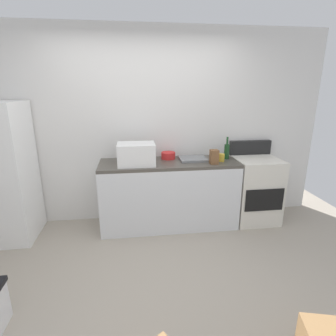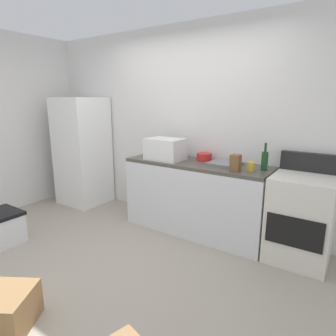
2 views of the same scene
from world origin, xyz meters
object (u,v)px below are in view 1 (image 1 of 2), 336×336
(microwave, at_px, (136,154))
(stove_oven, at_px, (254,188))
(refrigerator, at_px, (0,174))
(wine_bottle, at_px, (227,151))
(mixing_bowl, at_px, (168,156))
(knife_block, at_px, (214,157))
(coffee_mug, at_px, (221,158))

(microwave, bearing_deg, stove_oven, 2.85)
(refrigerator, height_order, stove_oven, refrigerator)
(wine_bottle, distance_m, mixing_bowl, 0.79)
(knife_block, xyz_separation_m, mixing_bowl, (-0.54, 0.33, -0.04))
(microwave, height_order, wine_bottle, wine_bottle)
(stove_oven, relative_size, knife_block, 6.11)
(refrigerator, bearing_deg, mixing_bowl, 5.75)
(refrigerator, bearing_deg, microwave, -0.93)
(refrigerator, relative_size, mixing_bowl, 8.84)
(microwave, bearing_deg, refrigerator, 179.07)
(stove_oven, xyz_separation_m, wine_bottle, (-0.42, 0.05, 0.54))
(microwave, relative_size, wine_bottle, 1.53)
(wine_bottle, height_order, mixing_bowl, wine_bottle)
(refrigerator, xyz_separation_m, mixing_bowl, (2.06, 0.21, 0.10))
(wine_bottle, xyz_separation_m, mixing_bowl, (-0.78, 0.11, -0.06))
(stove_oven, distance_m, microwave, 1.74)
(mixing_bowl, bearing_deg, microwave, -151.59)
(microwave, height_order, knife_block, microwave)
(wine_bottle, relative_size, knife_block, 1.67)
(microwave, bearing_deg, mixing_bowl, 28.41)
(microwave, relative_size, coffee_mug, 4.60)
(mixing_bowl, bearing_deg, wine_bottle, -7.75)
(microwave, distance_m, coffee_mug, 1.11)
(stove_oven, bearing_deg, microwave, -177.15)
(refrigerator, height_order, mixing_bowl, refrigerator)
(coffee_mug, xyz_separation_m, mixing_bowl, (-0.67, 0.22, -0.00))
(wine_bottle, bearing_deg, knife_block, -137.57)
(refrigerator, relative_size, knife_block, 9.34)
(refrigerator, height_order, coffee_mug, refrigerator)
(refrigerator, xyz_separation_m, coffee_mug, (2.74, -0.02, 0.11))
(microwave, bearing_deg, knife_block, -5.48)
(coffee_mug, bearing_deg, knife_block, -142.08)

